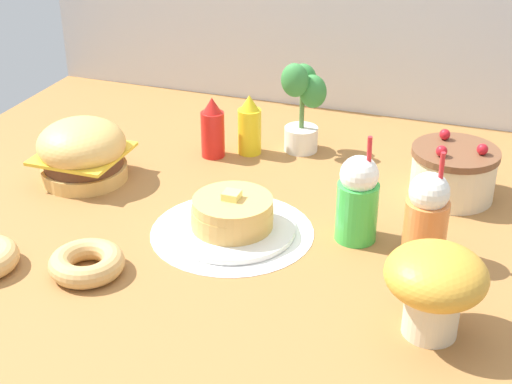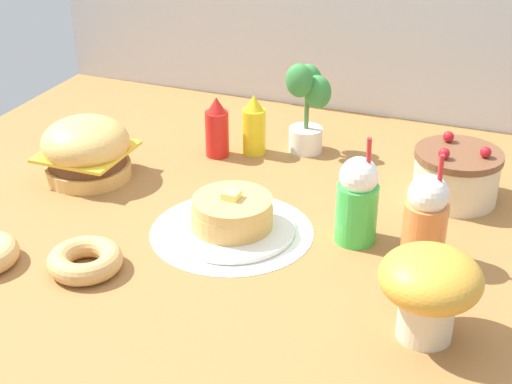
% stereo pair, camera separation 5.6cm
% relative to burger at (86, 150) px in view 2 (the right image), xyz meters
% --- Properties ---
extents(ground_plane, '(2.26, 2.02, 0.02)m').
position_rel_burger_xyz_m(ground_plane, '(0.53, -0.13, -0.11)').
color(ground_plane, '#9E6B38').
extents(doily_mat, '(0.46, 0.46, 0.00)m').
position_rel_burger_xyz_m(doily_mat, '(0.57, -0.16, -0.09)').
color(doily_mat, white).
rests_on(doily_mat, ground_plane).
extents(burger, '(0.28, 0.28, 0.20)m').
position_rel_burger_xyz_m(burger, '(0.00, 0.00, 0.00)').
color(burger, '#DBA859').
rests_on(burger, ground_plane).
extents(pancake_stack, '(0.36, 0.36, 0.13)m').
position_rel_burger_xyz_m(pancake_stack, '(0.57, -0.16, -0.05)').
color(pancake_stack, white).
rests_on(pancake_stack, doily_mat).
extents(layer_cake, '(0.26, 0.26, 0.19)m').
position_rel_burger_xyz_m(layer_cake, '(1.12, 0.28, -0.01)').
color(layer_cake, beige).
rests_on(layer_cake, ground_plane).
extents(ketchup_bottle, '(0.08, 0.08, 0.21)m').
position_rel_burger_xyz_m(ketchup_bottle, '(0.32, 0.30, 0.00)').
color(ketchup_bottle, red).
rests_on(ketchup_bottle, ground_plane).
extents(mustard_bottle, '(0.08, 0.08, 0.21)m').
position_rel_burger_xyz_m(mustard_bottle, '(0.43, 0.37, 0.00)').
color(mustard_bottle, yellow).
rests_on(mustard_bottle, ground_plane).
extents(cream_soda_cup, '(0.12, 0.12, 0.32)m').
position_rel_burger_xyz_m(cream_soda_cup, '(0.90, -0.07, 0.03)').
color(cream_soda_cup, green).
rests_on(cream_soda_cup, ground_plane).
extents(orange_float_cup, '(0.12, 0.12, 0.32)m').
position_rel_burger_xyz_m(orange_float_cup, '(1.10, -0.11, 0.03)').
color(orange_float_cup, orange).
rests_on(orange_float_cup, ground_plane).
extents(donut_chocolate, '(0.20, 0.20, 0.06)m').
position_rel_burger_xyz_m(donut_chocolate, '(0.29, -0.47, -0.06)').
color(donut_chocolate, tan).
rests_on(donut_chocolate, ground_plane).
extents(potted_plant, '(0.15, 0.13, 0.32)m').
position_rel_burger_xyz_m(potted_plant, '(0.59, 0.45, 0.08)').
color(potted_plant, white).
rests_on(potted_plant, ground_plane).
extents(mushroom_stool, '(0.23, 0.23, 0.22)m').
position_rel_burger_xyz_m(mushroom_stool, '(1.16, -0.42, 0.04)').
color(mushroom_stool, beige).
rests_on(mushroom_stool, ground_plane).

